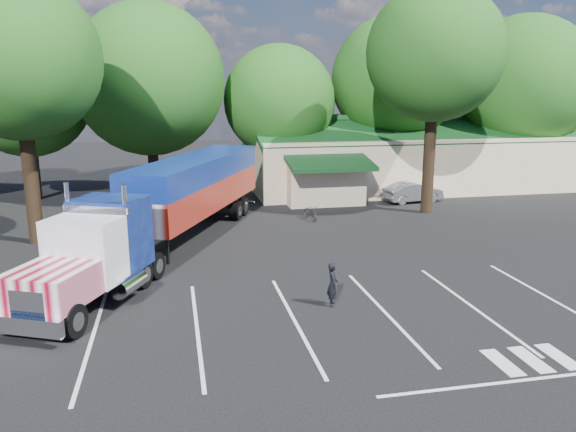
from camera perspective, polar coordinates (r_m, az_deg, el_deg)
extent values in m
plane|color=black|center=(24.41, -2.35, -5.08)|extent=(120.00, 120.00, 0.00)
cube|color=beige|center=(44.93, 11.69, 5.59)|extent=(24.00, 11.00, 4.00)
cube|color=#12411A|center=(42.51, 13.13, 8.51)|extent=(24.20, 6.25, 2.10)
cube|color=#12411A|center=(46.90, 10.67, 9.01)|extent=(24.20, 6.25, 2.10)
cube|color=beige|center=(37.04, 3.70, 3.37)|extent=(5.00, 2.50, 2.80)
cube|color=#12411A|center=(35.58, 4.29, 5.41)|extent=(5.40, 3.19, 0.80)
cylinder|color=black|center=(42.12, -24.37, 4.23)|extent=(0.70, 0.70, 4.00)
sphere|color=#214C15|center=(41.76, -25.04, 11.22)|extent=(8.40, 8.40, 8.40)
cylinder|color=black|center=(39.50, -13.48, 4.74)|extent=(0.70, 0.70, 4.30)
sphere|color=#214C15|center=(39.14, -13.94, 13.32)|extent=(10.00, 10.00, 10.00)
cylinder|color=black|center=(41.54, -0.87, 5.00)|extent=(0.70, 0.70, 3.60)
sphere|color=#214C15|center=(41.15, -0.89, 11.63)|extent=(8.00, 8.00, 8.00)
cylinder|color=black|center=(44.52, 10.52, 5.90)|extent=(0.70, 0.70, 4.50)
sphere|color=#214C15|center=(44.20, 10.84, 13.45)|extent=(9.60, 9.60, 9.60)
cylinder|color=black|center=(48.19, 22.19, 5.33)|extent=(0.70, 0.70, 3.90)
sphere|color=#214C15|center=(47.87, 22.79, 12.28)|extent=(10.40, 10.40, 10.40)
cylinder|color=black|center=(30.04, -24.61, 3.06)|extent=(0.70, 0.70, 6.00)
sphere|color=#214C15|center=(29.72, -25.70, 14.23)|extent=(7.60, 7.60, 7.60)
cylinder|color=black|center=(35.17, 14.12, 5.54)|extent=(0.70, 0.70, 6.50)
sphere|color=#214C15|center=(34.96, 14.71, 15.75)|extent=(8.00, 8.00, 8.00)
cube|color=black|center=(21.42, -19.09, -6.33)|extent=(3.78, 6.68, 0.25)
cube|color=white|center=(18.66, -25.12, -10.08)|extent=(2.34, 1.25, 0.54)
cube|color=white|center=(18.59, -24.92, -8.19)|extent=(1.12, 0.60, 0.89)
cube|color=white|center=(19.37, -22.94, -6.54)|extent=(3.05, 3.10, 1.13)
cube|color=silver|center=(20.73, -19.93, -3.32)|extent=(2.90, 2.46, 2.27)
cube|color=black|center=(20.09, -21.01, -2.45)|extent=(2.09, 1.02, 0.99)
cube|color=white|center=(21.11, -18.97, 0.63)|extent=(2.37, 1.16, 0.25)
cube|color=#0B1850|center=(22.13, -17.50, -1.61)|extent=(3.06, 2.82, 2.66)
cylinder|color=white|center=(21.93, -21.28, -1.10)|extent=(0.24, 0.24, 3.35)
cylinder|color=white|center=(20.75, -16.09, -1.48)|extent=(0.24, 0.24, 3.35)
cylinder|color=white|center=(22.21, -21.89, -5.88)|extent=(1.25, 1.70, 0.65)
cylinder|color=white|center=(20.84, -15.82, -6.63)|extent=(1.25, 1.70, 0.65)
cube|color=silver|center=(29.66, -9.17, 2.24)|extent=(7.60, 12.53, 1.48)
cube|color=navy|center=(29.45, -9.26, 4.78)|extent=(7.60, 12.53, 1.18)
cube|color=black|center=(33.70, -6.46, 1.38)|extent=(2.52, 3.63, 0.34)
cube|color=black|center=(25.58, -14.96, -3.06)|extent=(0.16, 0.16, 1.38)
cube|color=black|center=(24.98, -12.15, -3.29)|extent=(0.16, 0.16, 1.38)
cube|color=white|center=(35.88, -5.24, 1.48)|extent=(2.20, 1.10, 0.12)
cylinder|color=black|center=(19.91, -25.99, -9.04)|extent=(0.77, 1.13, 1.08)
cylinder|color=black|center=(18.72, -20.97, -9.94)|extent=(0.77, 1.13, 1.08)
cylinder|color=black|center=(23.35, -19.06, -5.25)|extent=(0.77, 1.13, 1.08)
cylinder|color=black|center=(22.35, -14.53, -5.75)|extent=(0.77, 1.13, 1.08)
cylinder|color=black|center=(24.23, -17.72, -4.50)|extent=(0.77, 1.13, 1.08)
cylinder|color=black|center=(23.26, -13.31, -4.94)|extent=(0.77, 1.13, 1.08)
cylinder|color=black|center=(33.40, -8.57, 0.70)|extent=(0.77, 1.13, 1.08)
cylinder|color=black|center=(32.70, -5.19, 0.53)|extent=(0.77, 1.13, 1.08)
cylinder|color=black|center=(34.48, -7.85, 1.10)|extent=(0.77, 1.13, 1.08)
cylinder|color=black|center=(33.80, -4.57, 0.95)|extent=(0.77, 1.13, 1.08)
imported|color=black|center=(19.94, 4.55, -6.92)|extent=(0.47, 0.63, 1.58)
imported|color=black|center=(32.64, 2.27, 0.37)|extent=(0.87, 1.76, 0.88)
imported|color=#93959A|center=(38.59, 12.57, 2.38)|extent=(4.28, 2.13, 1.35)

